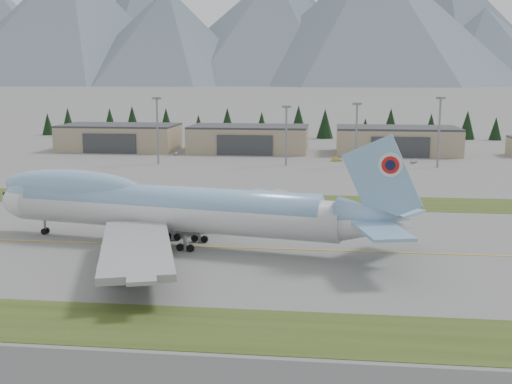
# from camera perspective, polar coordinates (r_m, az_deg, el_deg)

# --- Properties ---
(ground) EXTENTS (7000.00, 7000.00, 0.00)m
(ground) POSITION_cam_1_polar(r_m,az_deg,el_deg) (117.41, -2.81, -4.93)
(ground) COLOR slate
(ground) RESTS_ON ground
(grass_strip_near) EXTENTS (400.00, 14.00, 0.08)m
(grass_strip_near) POSITION_cam_1_polar(r_m,az_deg,el_deg) (82.10, -7.31, -11.81)
(grass_strip_near) COLOR #354619
(grass_strip_near) RESTS_ON ground
(grass_strip_far) EXTENTS (400.00, 18.00, 0.08)m
(grass_strip_far) POSITION_cam_1_polar(r_m,az_deg,el_deg) (160.83, -0.15, -0.76)
(grass_strip_far) COLOR #354619
(grass_strip_far) RESTS_ON ground
(taxiway_line_main) EXTENTS (400.00, 0.40, 0.02)m
(taxiway_line_main) POSITION_cam_1_polar(r_m,az_deg,el_deg) (117.41, -2.81, -4.93)
(taxiway_line_main) COLOR yellow
(taxiway_line_main) RESTS_ON ground
(boeing_747_freighter) EXTENTS (82.35, 69.54, 21.59)m
(boeing_747_freighter) POSITION_cam_1_polar(r_m,az_deg,el_deg) (118.51, -7.79, -1.33)
(boeing_747_freighter) COLOR silver
(boeing_747_freighter) RESTS_ON ground
(hangar_left) EXTENTS (48.00, 26.60, 10.80)m
(hangar_left) POSITION_cam_1_polar(r_m,az_deg,el_deg) (277.51, -12.01, 4.79)
(hangar_left) COLOR gray
(hangar_left) RESTS_ON ground
(hangar_center) EXTENTS (48.00, 26.60, 10.80)m
(hangar_center) POSITION_cam_1_polar(r_m,az_deg,el_deg) (265.03, -0.63, 4.77)
(hangar_center) COLOR gray
(hangar_center) RESTS_ON ground
(hangar_right) EXTENTS (48.00, 26.60, 10.80)m
(hangar_right) POSITION_cam_1_polar(r_m,az_deg,el_deg) (264.11, 12.43, 4.51)
(hangar_right) COLOR gray
(hangar_right) RESTS_ON ground
(floodlight_masts) EXTENTS (100.29, 6.25, 23.93)m
(floodlight_masts) POSITION_cam_1_polar(r_m,az_deg,el_deg) (222.17, 4.70, 6.36)
(floodlight_masts) COLOR gray
(floodlight_masts) RESTS_ON ground
(service_vehicle_a) EXTENTS (1.48, 3.60, 1.22)m
(service_vehicle_a) POSITION_cam_1_polar(r_m,az_deg,el_deg) (256.40, -7.08, 3.29)
(service_vehicle_a) COLOR white
(service_vehicle_a) RESTS_ON ground
(service_vehicle_b) EXTENTS (4.12, 1.77, 1.32)m
(service_vehicle_b) POSITION_cam_1_polar(r_m,az_deg,el_deg) (237.34, 7.17, 2.73)
(service_vehicle_b) COLOR gold
(service_vehicle_b) RESTS_ON ground
(service_vehicle_c) EXTENTS (3.18, 4.56, 1.22)m
(service_vehicle_c) POSITION_cam_1_polar(r_m,az_deg,el_deg) (237.71, 13.84, 2.53)
(service_vehicle_c) COLOR silver
(service_vehicle_c) RESTS_ON ground
(conifer_belt) EXTENTS (268.43, 14.77, 16.54)m
(conifer_belt) POSITION_cam_1_polar(r_m,az_deg,el_deg) (325.44, 2.67, 6.09)
(conifer_belt) COLOR black
(conifer_belt) RESTS_ON ground
(mountain_ridge_front) EXTENTS (4313.96, 1134.41, 523.12)m
(mountain_ridge_front) POSITION_cam_1_polar(r_m,az_deg,el_deg) (2347.44, 5.91, 14.86)
(mountain_ridge_front) COLOR slate
(mountain_ridge_front) RESTS_ON ground
(mountain_ridge_rear) EXTENTS (4471.62, 1074.95, 537.47)m
(mountain_ridge_rear) POSITION_cam_1_polar(r_m,az_deg,el_deg) (3025.46, 10.48, 14.37)
(mountain_ridge_rear) COLOR slate
(mountain_ridge_rear) RESTS_ON ground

